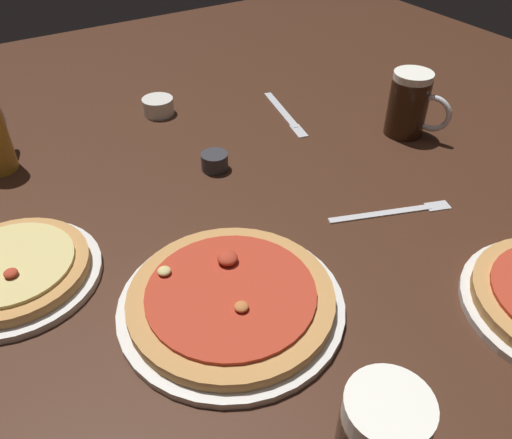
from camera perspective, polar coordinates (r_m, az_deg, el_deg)
The scene contains 8 objects.
ground_plane at distance 0.92m, azimuth -0.00°, elevation -1.71°, with size 2.40×2.40×0.03m, color #3D2114.
pizza_plate_near at distance 0.76m, azimuth -2.77°, elevation -8.89°, with size 0.33×0.33×0.05m.
pizza_plate_far at distance 0.89m, azimuth -25.23°, elevation -5.13°, with size 0.26×0.26×0.05m.
beer_mug_pale at distance 1.20m, azimuth 16.62°, elevation 12.06°, with size 0.09×0.13×0.14m.
ramekin_sauce at distance 1.06m, azimuth -4.58°, elevation 6.41°, with size 0.05×0.05×0.04m, color #333338.
ramekin_butter at distance 1.29m, azimuth -10.76°, elevation 12.19°, with size 0.07×0.07×0.04m, color silver.
fork_left at distance 0.97m, azimuth 14.93°, elevation 0.87°, with size 0.23×0.10×0.01m.
knife_right at distance 1.27m, azimuth 3.19°, elevation 11.62°, with size 0.07×0.24×0.01m.
Camera 1 is at (-0.37, -0.59, 0.58)m, focal length 36.22 mm.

